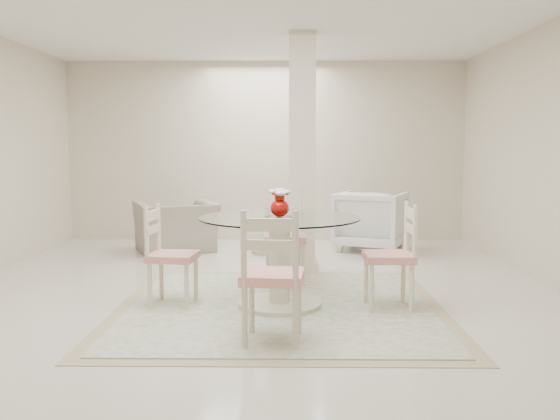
{
  "coord_description": "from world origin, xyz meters",
  "views": [
    {
      "loc": [
        0.34,
        -5.52,
        1.42
      ],
      "look_at": [
        0.27,
        -0.19,
        0.85
      ],
      "focal_mm": 38.0,
      "sensor_mm": 36.0,
      "label": 1
    }
  ],
  "objects_px": {
    "dining_chair_north": "(284,229)",
    "armchair_white": "(371,220)",
    "side_table": "(269,236)",
    "dining_table": "(280,262)",
    "dining_chair_east": "(396,248)",
    "recliner_taupe": "(176,227)",
    "column": "(302,153)",
    "red_vase": "(280,203)",
    "dining_chair_south": "(272,267)",
    "dining_chair_west": "(166,248)"
  },
  "relations": [
    {
      "from": "red_vase",
      "to": "armchair_white",
      "type": "height_order",
      "value": "red_vase"
    },
    {
      "from": "column",
      "to": "recliner_taupe",
      "type": "distance_m",
      "value": 2.29
    },
    {
      "from": "dining_chair_south",
      "to": "side_table",
      "type": "bearing_deg",
      "value": -83.34
    },
    {
      "from": "recliner_taupe",
      "to": "side_table",
      "type": "xyz_separation_m",
      "value": [
        1.27,
        -0.12,
        -0.1
      ]
    },
    {
      "from": "side_table",
      "to": "red_vase",
      "type": "bearing_deg",
      "value": -86.08
    },
    {
      "from": "armchair_white",
      "to": "dining_chair_south",
      "type": "bearing_deg",
      "value": 95.17
    },
    {
      "from": "dining_table",
      "to": "dining_chair_south",
      "type": "xyz_separation_m",
      "value": [
        -0.04,
        -1.02,
        0.16
      ]
    },
    {
      "from": "dining_chair_north",
      "to": "armchair_white",
      "type": "xyz_separation_m",
      "value": [
        1.18,
        1.97,
        -0.15
      ]
    },
    {
      "from": "dining_table",
      "to": "side_table",
      "type": "height_order",
      "value": "dining_table"
    },
    {
      "from": "armchair_white",
      "to": "side_table",
      "type": "height_order",
      "value": "armchair_white"
    },
    {
      "from": "column",
      "to": "armchair_white",
      "type": "xyz_separation_m",
      "value": [
        0.99,
        1.3,
        -0.94
      ]
    },
    {
      "from": "column",
      "to": "red_vase",
      "type": "distance_m",
      "value": 1.75
    },
    {
      "from": "side_table",
      "to": "dining_table",
      "type": "bearing_deg",
      "value": -86.1
    },
    {
      "from": "dining_chair_north",
      "to": "armchair_white",
      "type": "bearing_deg",
      "value": 56.49
    },
    {
      "from": "red_vase",
      "to": "recliner_taupe",
      "type": "height_order",
      "value": "red_vase"
    },
    {
      "from": "red_vase",
      "to": "column",
      "type": "bearing_deg",
      "value": 82.23
    },
    {
      "from": "dining_table",
      "to": "red_vase",
      "type": "xyz_separation_m",
      "value": [
        0.0,
        -0.0,
        0.52
      ]
    },
    {
      "from": "dining_chair_north",
      "to": "side_table",
      "type": "bearing_deg",
      "value": 94.8
    },
    {
      "from": "red_vase",
      "to": "side_table",
      "type": "bearing_deg",
      "value": 93.92
    },
    {
      "from": "dining_chair_west",
      "to": "armchair_white",
      "type": "relative_size",
      "value": 1.11
    },
    {
      "from": "column",
      "to": "dining_chair_south",
      "type": "xyz_separation_m",
      "value": [
        -0.27,
        -2.71,
        -0.78
      ]
    },
    {
      "from": "column",
      "to": "side_table",
      "type": "xyz_separation_m",
      "value": [
        -0.42,
        1.04,
        -1.12
      ]
    },
    {
      "from": "armchair_white",
      "to": "side_table",
      "type": "bearing_deg",
      "value": 33.21
    },
    {
      "from": "dining_chair_west",
      "to": "dining_chair_south",
      "type": "height_order",
      "value": "dining_chair_south"
    },
    {
      "from": "dining_chair_west",
      "to": "dining_chair_south",
      "type": "relative_size",
      "value": 0.92
    },
    {
      "from": "red_vase",
      "to": "dining_chair_east",
      "type": "bearing_deg",
      "value": -2.02
    },
    {
      "from": "dining_table",
      "to": "side_table",
      "type": "bearing_deg",
      "value": 93.9
    },
    {
      "from": "armchair_white",
      "to": "side_table",
      "type": "distance_m",
      "value": 1.44
    },
    {
      "from": "dining_chair_south",
      "to": "recliner_taupe",
      "type": "distance_m",
      "value": 4.13
    },
    {
      "from": "red_vase",
      "to": "side_table",
      "type": "xyz_separation_m",
      "value": [
        -0.19,
        2.73,
        -0.7
      ]
    },
    {
      "from": "dining_chair_south",
      "to": "armchair_white",
      "type": "height_order",
      "value": "dining_chair_south"
    },
    {
      "from": "column",
      "to": "armchair_white",
      "type": "distance_m",
      "value": 1.89
    },
    {
      "from": "dining_chair_north",
      "to": "armchair_white",
      "type": "relative_size",
      "value": 1.18
    },
    {
      "from": "dining_table",
      "to": "dining_chair_west",
      "type": "height_order",
      "value": "dining_chair_west"
    },
    {
      "from": "column",
      "to": "dining_chair_west",
      "type": "relative_size",
      "value": 2.7
    },
    {
      "from": "dining_chair_north",
      "to": "recliner_taupe",
      "type": "height_order",
      "value": "dining_chair_north"
    },
    {
      "from": "recliner_taupe",
      "to": "dining_chair_north",
      "type": "bearing_deg",
      "value": 105.57
    },
    {
      "from": "dining_chair_west",
      "to": "dining_table",
      "type": "bearing_deg",
      "value": -87.05
    },
    {
      "from": "dining_table",
      "to": "dining_chair_east",
      "type": "height_order",
      "value": "dining_chair_east"
    },
    {
      "from": "dining_chair_east",
      "to": "recliner_taupe",
      "type": "xyz_separation_m",
      "value": [
        -2.47,
        2.89,
        -0.21
      ]
    },
    {
      "from": "column",
      "to": "dining_table",
      "type": "xyz_separation_m",
      "value": [
        -0.23,
        -1.69,
        -0.94
      ]
    },
    {
      "from": "dining_table",
      "to": "recliner_taupe",
      "type": "height_order",
      "value": "dining_table"
    },
    {
      "from": "column",
      "to": "side_table",
      "type": "height_order",
      "value": "column"
    },
    {
      "from": "column",
      "to": "recliner_taupe",
      "type": "relative_size",
      "value": 2.61
    },
    {
      "from": "dining_chair_south",
      "to": "armchair_white",
      "type": "distance_m",
      "value": 4.21
    },
    {
      "from": "recliner_taupe",
      "to": "dining_chair_east",
      "type": "bearing_deg",
      "value": 107.03
    },
    {
      "from": "dining_chair_south",
      "to": "dining_table",
      "type": "bearing_deg",
      "value": -87.93
    },
    {
      "from": "recliner_taupe",
      "to": "column",
      "type": "bearing_deg",
      "value": 121.87
    },
    {
      "from": "dining_chair_east",
      "to": "recliner_taupe",
      "type": "bearing_deg",
      "value": -140.33
    },
    {
      "from": "dining_chair_east",
      "to": "red_vase",
      "type": "bearing_deg",
      "value": -92.92
    }
  ]
}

